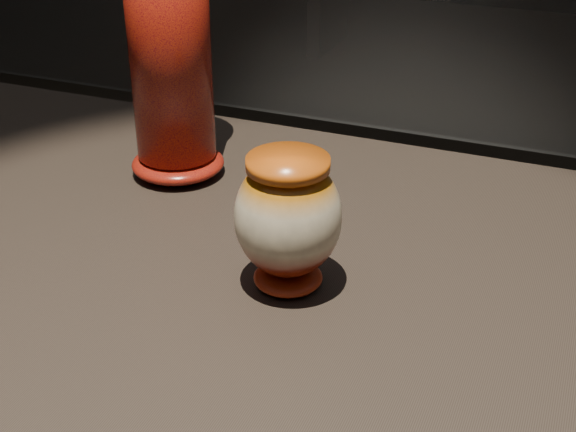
% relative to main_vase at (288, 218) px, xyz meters
% --- Properties ---
extents(main_vase, '(0.14, 0.14, 0.15)m').
position_rel_main_vase_xyz_m(main_vase, '(0.00, 0.00, 0.00)').
color(main_vase, maroon).
rests_on(main_vase, display_plinth).
extents(tall_vase, '(0.14, 0.14, 0.40)m').
position_rel_main_vase_xyz_m(tall_vase, '(-0.25, 0.20, 0.11)').
color(tall_vase, '#AA270B').
rests_on(tall_vase, display_plinth).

